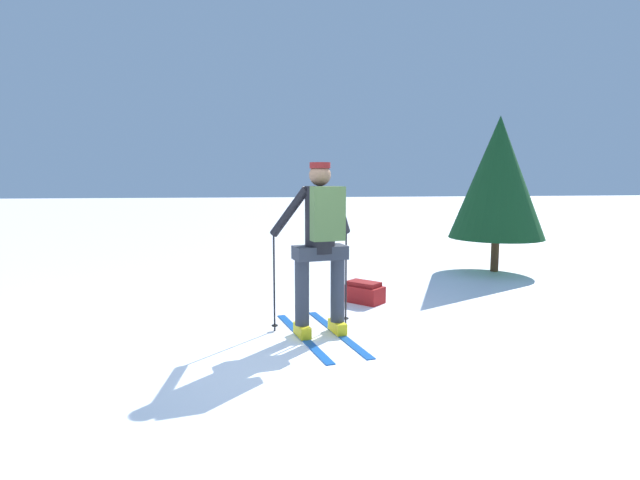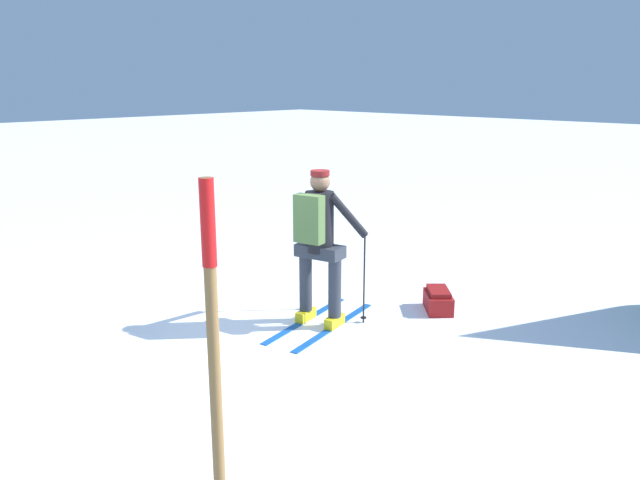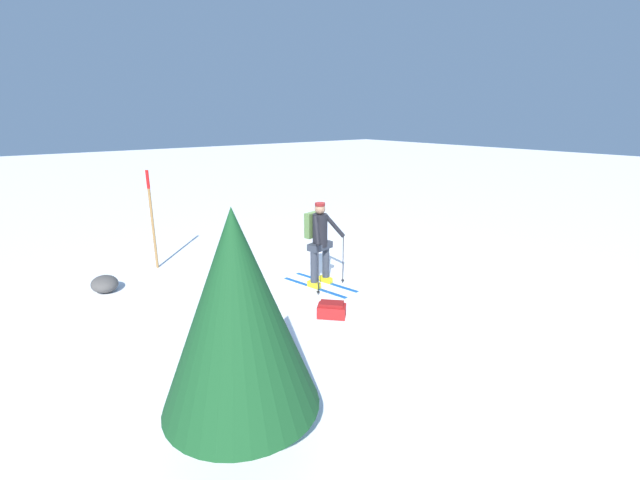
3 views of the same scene
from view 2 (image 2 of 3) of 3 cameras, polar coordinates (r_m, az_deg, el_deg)
The scene contains 4 objects.
ground_plane at distance 7.24m, azimuth -5.37°, elevation -8.20°, with size 80.00×80.00×0.00m, color white.
skier at distance 7.06m, azimuth -0.09°, elevation 0.10°, with size 1.77×0.94×1.81m.
dropped_backpack at distance 7.89m, azimuth 10.75°, elevation -5.45°, with size 0.58×0.57×0.28m.
trail_marker at distance 3.20m, azimuth -9.59°, elevation -12.13°, with size 0.07×0.07×2.34m.
Camera 2 is at (4.35, 5.09, 2.77)m, focal length 35.00 mm.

